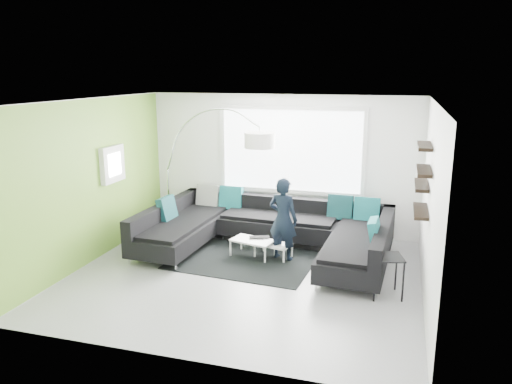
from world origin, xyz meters
TOP-DOWN VIEW (x-y plane):
  - ground at (0.00, 0.00)m, footprint 5.50×5.50m
  - room_shell at (0.04, 0.21)m, footprint 5.54×5.04m
  - sectional_sofa at (0.08, 1.03)m, footprint 4.41×2.85m
  - rug at (-0.22, 0.65)m, footprint 2.54×1.93m
  - coffee_table at (0.06, 0.91)m, footprint 1.06×0.76m
  - arc_lamp at (-2.23, 1.87)m, footprint 2.61×1.64m
  - side_table at (2.21, -0.11)m, footprint 0.55×0.55m
  - person at (0.42, 0.92)m, footprint 0.70×0.61m
  - laptop at (-0.02, 0.96)m, footprint 0.52×0.48m

SIDE VIEW (x-z plane):
  - ground at x=0.00m, z-range 0.00..0.00m
  - rug at x=-0.22m, z-range 0.00..0.01m
  - coffee_table at x=0.06m, z-range 0.00..0.31m
  - side_table at x=2.21m, z-range 0.00..0.62m
  - laptop at x=-0.02m, z-range 0.31..0.34m
  - sectional_sofa at x=0.08m, z-range -0.05..0.87m
  - person at x=0.42m, z-range 0.00..1.47m
  - arc_lamp at x=-2.23m, z-range 0.00..2.57m
  - room_shell at x=0.04m, z-range 0.40..3.22m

